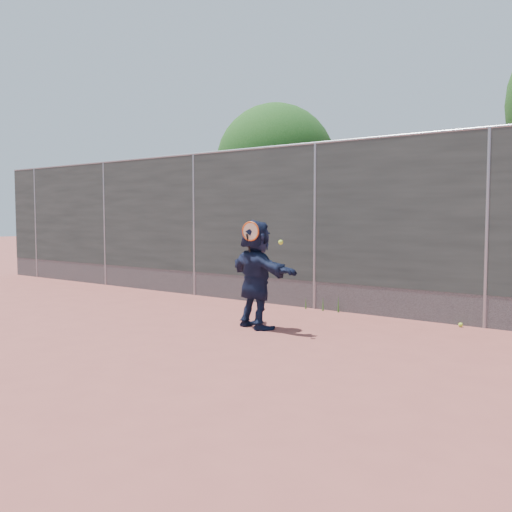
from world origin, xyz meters
The scene contains 7 objects.
ground centered at (0.00, 0.00, 0.00)m, with size 80.00×80.00×0.00m, color #9E4C42.
player centered at (0.23, 1.42, 0.82)m, with size 1.52×0.48×1.64m, color #131B36.
ball_ground centered at (2.69, 3.35, 0.03)m, with size 0.07×0.07×0.07m, color #BAE132.
fence centered at (0.00, 3.50, 1.58)m, with size 20.00×0.06×3.03m.
swing_action centered at (0.34, 1.22, 1.44)m, with size 0.76×0.18×0.51m.
tree_left centered at (-2.85, 6.55, 2.94)m, with size 3.15×3.00×4.53m.
weed_clump centered at (0.29, 3.38, 0.13)m, with size 0.68×0.07×0.30m.
Camera 1 is at (5.40, -5.38, 1.69)m, focal length 40.00 mm.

